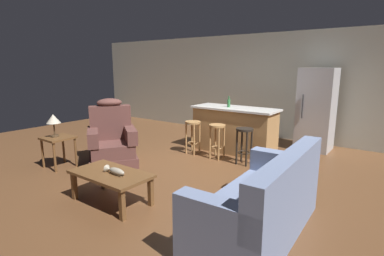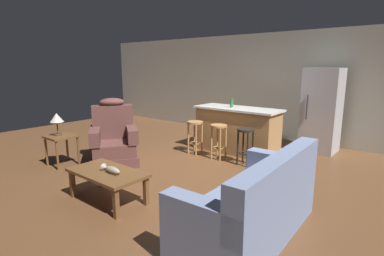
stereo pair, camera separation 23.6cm
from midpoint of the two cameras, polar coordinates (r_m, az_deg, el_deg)
name	(u,v)px [view 1 (the left image)]	position (r m, az deg, el deg)	size (l,w,h in m)	color
ground_plane	(197,168)	(5.41, -0.28, -7.69)	(12.00, 12.00, 0.00)	brown
back_wall	(269,86)	(7.84, 13.62, 7.79)	(12.00, 0.05, 2.60)	#B2B2A3
coffee_table	(111,176)	(4.18, -16.78, -8.85)	(1.10, 0.60, 0.42)	brown
fish_figurine	(115,171)	(4.07, -16.10, -7.89)	(0.34, 0.10, 0.10)	#4C3823
couch	(263,205)	(3.37, 11.35, -14.13)	(0.91, 1.93, 0.94)	#707FA3
recliner_near_lamp	(112,141)	(5.81, -16.12, -2.42)	(1.17, 1.17, 1.20)	brown
end_table	(58,142)	(5.90, -25.17, -2.48)	(0.48, 0.48, 0.56)	brown
table_lamp	(53,120)	(5.84, -25.96, 1.40)	(0.24, 0.24, 0.41)	#4C3823
kitchen_island	(234,130)	(6.37, 7.00, -0.30)	(1.80, 0.70, 0.95)	#AD7F4C
bar_stool_left	(193,131)	(6.19, -0.92, -0.62)	(0.32, 0.32, 0.68)	#A87A47
bar_stool_middle	(217,135)	(5.86, 3.66, -1.36)	(0.32, 0.32, 0.68)	#A87A47
bar_stool_right	(244,139)	(5.57, 8.75, -2.16)	(0.32, 0.32, 0.68)	black
refrigerator	(316,110)	(6.92, 21.68, 3.29)	(0.70, 0.69, 1.76)	#B7B7BC
bottle_tall_green	(229,103)	(6.31, 5.96, 4.76)	(0.06, 0.06, 0.23)	#2D6B38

